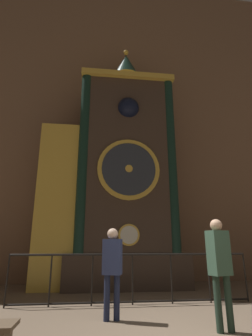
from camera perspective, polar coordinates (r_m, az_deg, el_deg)
cathedral_back_wall at (r=11.51m, az=0.00°, el=12.12°), size 24.00×0.32×13.56m
clock_tower at (r=9.09m, az=-2.40°, el=-1.62°), size 4.82×1.82×8.87m
railing_fence at (r=6.54m, az=1.42°, el=-22.32°), size 5.58×0.05×1.10m
visitor_near at (r=5.23m, az=-3.00°, el=-20.01°), size 0.39×0.32×1.61m
visitor_far at (r=4.83m, az=19.68°, el=-18.64°), size 0.39×0.32×1.72m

